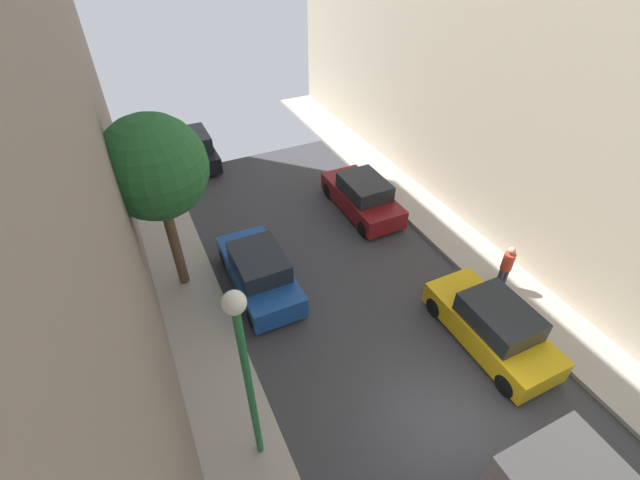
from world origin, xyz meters
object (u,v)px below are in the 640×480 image
(parked_car_right_2, at_px, (493,326))
(pedestrian, at_px, (506,266))
(parked_car_right_3, at_px, (362,196))
(street_tree_0, at_px, (154,168))
(lamp_post, at_px, (245,361))
(parked_car_left_3, at_px, (193,148))
(parked_car_left_2, at_px, (259,272))

(parked_car_right_2, height_order, pedestrian, pedestrian)
(pedestrian, bearing_deg, parked_car_right_3, 107.03)
(street_tree_0, relative_size, lamp_post, 1.11)
(parked_car_right_2, height_order, parked_car_right_3, same)
(parked_car_left_3, xyz_separation_m, parked_car_right_3, (5.40, -7.31, 0.00))
(lamp_post, bearing_deg, pedestrian, 10.71)
(parked_car_right_2, distance_m, parked_car_right_3, 7.64)
(street_tree_0, bearing_deg, pedestrian, -27.08)
(parked_car_right_3, bearing_deg, parked_car_right_2, -90.00)
(parked_car_right_2, bearing_deg, pedestrian, 39.12)
(parked_car_right_2, relative_size, lamp_post, 0.78)
(parked_car_right_3, height_order, pedestrian, pedestrian)
(parked_car_right_3, distance_m, street_tree_0, 8.70)
(pedestrian, bearing_deg, street_tree_0, 152.92)
(parked_car_left_3, xyz_separation_m, parked_car_right_2, (5.40, -14.95, 0.00))
(parked_car_left_3, height_order, parked_car_right_2, same)
(parked_car_left_3, relative_size, parked_car_right_3, 1.00)
(parked_car_right_3, distance_m, lamp_post, 11.13)
(parked_car_right_3, bearing_deg, street_tree_0, -171.06)
(pedestrian, bearing_deg, parked_car_right_2, -140.88)
(parked_car_right_3, xyz_separation_m, lamp_post, (-7.30, -7.85, 2.99))
(parked_car_left_3, distance_m, pedestrian, 15.27)
(parked_car_right_2, xyz_separation_m, street_tree_0, (-7.71, 6.43, 3.83))
(parked_car_right_3, height_order, lamp_post, lamp_post)
(parked_car_right_2, relative_size, parked_car_right_3, 1.00)
(street_tree_0, bearing_deg, parked_car_left_3, 74.82)
(parked_car_left_3, xyz_separation_m, pedestrian, (7.27, -13.42, 0.35))
(parked_car_left_3, bearing_deg, street_tree_0, -105.18)
(parked_car_right_2, distance_m, lamp_post, 7.89)
(parked_car_left_3, height_order, street_tree_0, street_tree_0)
(parked_car_left_2, relative_size, lamp_post, 0.78)
(parked_car_left_3, bearing_deg, parked_car_left_2, -90.00)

